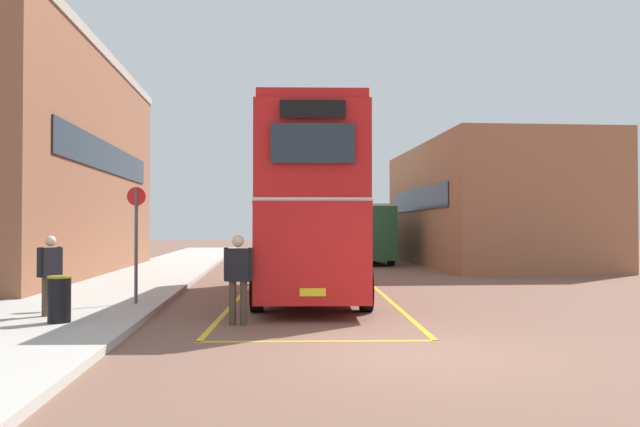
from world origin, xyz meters
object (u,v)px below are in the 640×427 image
pedestrian_boarding (238,273)px  pedestrian_waiting_near (50,270)px  bus_stop_sign (136,233)px  litter_bin (59,299)px  double_decker_bus (310,205)px  single_deck_bus (357,232)px

pedestrian_boarding → pedestrian_waiting_near: pedestrian_boarding is taller
bus_stop_sign → litter_bin: bearing=-105.7°
double_decker_bus → single_deck_bus: size_ratio=1.17×
single_deck_bus → bus_stop_sign: single_deck_bus is taller
pedestrian_waiting_near → litter_bin: (0.48, -0.96, -0.48)m
pedestrian_boarding → bus_stop_sign: bus_stop_sign is taller
double_decker_bus → pedestrian_waiting_near: double_decker_bus is taller
single_deck_bus → bus_stop_sign: 20.71m
litter_bin → bus_stop_sign: 3.30m
single_deck_bus → pedestrian_waiting_near: single_deck_bus is taller
pedestrian_waiting_near → bus_stop_sign: (1.32, 2.00, 0.71)m
double_decker_bus → pedestrian_waiting_near: size_ratio=6.19×
pedestrian_boarding → litter_bin: 3.36m
single_deck_bus → pedestrian_boarding: bearing=-104.1°
double_decker_bus → single_deck_bus: double_decker_bus is taller
pedestrian_waiting_near → bus_stop_sign: bearing=56.6°
single_deck_bus → pedestrian_waiting_near: (-9.25, -21.13, -0.58)m
double_decker_bus → pedestrian_boarding: 5.46m
litter_bin → single_deck_bus: bearing=68.4°
double_decker_bus → bus_stop_sign: bearing=-151.5°
single_deck_bus → pedestrian_waiting_near: size_ratio=5.31×
double_decker_bus → single_deck_bus: bearing=77.6°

